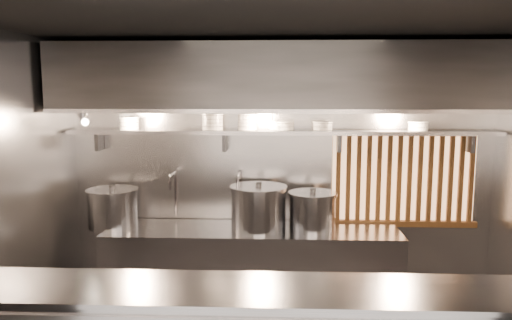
# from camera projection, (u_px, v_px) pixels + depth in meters

# --- Properties ---
(ceiling) EXTENTS (4.50, 4.50, 0.00)m
(ceiling) POSITION_uv_depth(u_px,v_px,m) (284.00, 24.00, 3.71)
(ceiling) COLOR black
(ceiling) RESTS_ON wall_back
(wall_back) EXTENTS (4.50, 0.00, 4.50)m
(wall_back) POSITION_uv_depth(u_px,v_px,m) (281.00, 175.00, 5.39)
(wall_back) COLOR gray
(wall_back) RESTS_ON floor
(wall_left) EXTENTS (0.00, 3.00, 3.00)m
(wall_left) POSITION_uv_depth(u_px,v_px,m) (3.00, 205.00, 4.01)
(wall_left) COLOR gray
(wall_left) RESTS_ON floor
(cooking_bench) EXTENTS (3.00, 0.70, 0.90)m
(cooking_bench) POSITION_uv_depth(u_px,v_px,m) (252.00, 271.00, 5.18)
(cooking_bench) COLOR #9C9CA2
(cooking_bench) RESTS_ON floor
(bowl_shelf) EXTENTS (4.40, 0.34, 0.04)m
(bowl_shelf) POSITION_uv_depth(u_px,v_px,m) (282.00, 132.00, 5.15)
(bowl_shelf) COLOR #9C9CA2
(bowl_shelf) RESTS_ON wall_back
(exhaust_hood) EXTENTS (4.40, 0.81, 0.65)m
(exhaust_hood) POSITION_uv_depth(u_px,v_px,m) (282.00, 78.00, 4.85)
(exhaust_hood) COLOR #2D2D30
(exhaust_hood) RESTS_ON ceiling
(wood_screen) EXTENTS (1.56, 0.09, 1.04)m
(wood_screen) POSITION_uv_depth(u_px,v_px,m) (404.00, 178.00, 5.29)
(wood_screen) COLOR #F4AB6D
(wood_screen) RESTS_ON wall_back
(faucet_left) EXTENTS (0.04, 0.30, 0.50)m
(faucet_left) POSITION_uv_depth(u_px,v_px,m) (174.00, 185.00, 5.32)
(faucet_left) COLOR silver
(faucet_left) RESTS_ON wall_back
(faucet_right) EXTENTS (0.04, 0.30, 0.50)m
(faucet_right) POSITION_uv_depth(u_px,v_px,m) (239.00, 185.00, 5.29)
(faucet_right) COLOR silver
(faucet_right) RESTS_ON wall_back
(heat_lamp) EXTENTS (0.25, 0.35, 0.20)m
(heat_lamp) POSITION_uv_depth(u_px,v_px,m) (83.00, 116.00, 4.74)
(heat_lamp) COLOR #9C9CA2
(heat_lamp) RESTS_ON exhaust_hood
(pendant_bulb) EXTENTS (0.09, 0.09, 0.19)m
(pendant_bulb) POSITION_uv_depth(u_px,v_px,m) (272.00, 125.00, 5.02)
(pendant_bulb) COLOR #2D2D30
(pendant_bulb) RESTS_ON exhaust_hood
(stock_pot_left) EXTENTS (0.64, 0.64, 0.44)m
(stock_pot_left) POSITION_uv_depth(u_px,v_px,m) (113.00, 208.00, 5.17)
(stock_pot_left) COLOR #9C9CA2
(stock_pot_left) RESTS_ON cooking_bench
(stock_pot_mid) EXTENTS (0.72, 0.72, 0.49)m
(stock_pot_mid) POSITION_uv_depth(u_px,v_px,m) (259.00, 207.00, 5.07)
(stock_pot_mid) COLOR #9C9CA2
(stock_pot_mid) RESTS_ON cooking_bench
(stock_pot_right) EXTENTS (0.55, 0.55, 0.43)m
(stock_pot_right) POSITION_uv_depth(u_px,v_px,m) (313.00, 211.00, 5.06)
(stock_pot_right) COLOR #9C9CA2
(stock_pot_right) RESTS_ON cooking_bench
(bowl_stack_0) EXTENTS (0.21, 0.21, 0.13)m
(bowl_stack_0) POSITION_uv_depth(u_px,v_px,m) (129.00, 123.00, 5.20)
(bowl_stack_0) COLOR silver
(bowl_stack_0) RESTS_ON bowl_shelf
(bowl_stack_1) EXTENTS (0.23, 0.23, 0.17)m
(bowl_stack_1) POSITION_uv_depth(u_px,v_px,m) (213.00, 122.00, 5.16)
(bowl_stack_1) COLOR silver
(bowl_stack_1) RESTS_ON bowl_shelf
(bowl_stack_2) EXTENTS (0.21, 0.21, 0.17)m
(bowl_stack_2) POSITION_uv_depth(u_px,v_px,m) (247.00, 122.00, 5.15)
(bowl_stack_2) COLOR silver
(bowl_stack_2) RESTS_ON bowl_shelf
(bowl_stack_3) EXTENTS (0.22, 0.22, 0.09)m
(bowl_stack_3) POSITION_uv_depth(u_px,v_px,m) (284.00, 126.00, 5.14)
(bowl_stack_3) COLOR silver
(bowl_stack_3) RESTS_ON bowl_shelf
(bowl_stack_4) EXTENTS (0.21, 0.21, 0.09)m
(bowl_stack_4) POSITION_uv_depth(u_px,v_px,m) (323.00, 126.00, 5.12)
(bowl_stack_4) COLOR silver
(bowl_stack_4) RESTS_ON bowl_shelf
(bowl_stack_5) EXTENTS (0.21, 0.21, 0.09)m
(bowl_stack_5) POSITION_uv_depth(u_px,v_px,m) (418.00, 126.00, 5.08)
(bowl_stack_5) COLOR silver
(bowl_stack_5) RESTS_ON bowl_shelf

